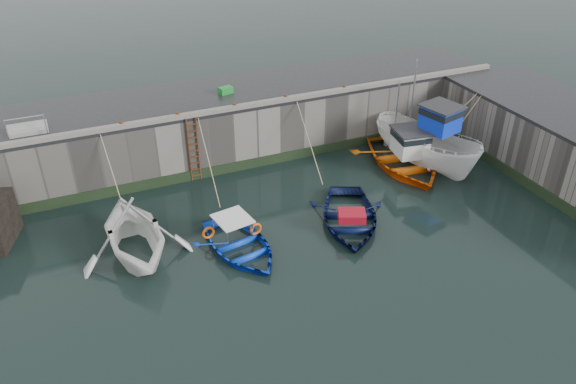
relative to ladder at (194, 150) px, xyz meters
name	(u,v)px	position (x,y,z in m)	size (l,w,h in m)	color
ground	(327,297)	(2.00, -9.91, -1.59)	(120.00, 120.00, 0.00)	black
quay_back	(219,124)	(2.00, 2.59, -0.09)	(30.00, 5.00, 3.00)	slate
road_back	(216,95)	(2.00, 2.59, 1.49)	(30.00, 5.00, 0.16)	black
kerb_back	(231,108)	(2.00, 0.24, 1.67)	(30.00, 0.30, 0.20)	slate
algae_back	(236,167)	(2.00, 0.05, -1.34)	(30.00, 0.08, 0.50)	black
algae_right	(536,189)	(13.96, -7.41, -1.34)	(0.08, 15.00, 0.50)	black
ladder	(194,150)	(0.00, 0.00, 0.00)	(0.51, 0.08, 3.20)	#3F1E0F
boat_near_white	(137,255)	(-3.71, -4.77, -1.59)	(4.47, 5.18, 2.73)	white
boat_near_white_rope	(122,208)	(-3.71, -1.09, -1.59)	(0.04, 3.51, 3.10)	tan
boat_near_blue	(240,250)	(0.09, -6.05, -1.59)	(3.15, 4.41, 0.91)	blue
boat_near_blue_rope	(209,197)	(0.09, -1.73, -1.59)	(0.04, 4.47, 3.10)	tan
boat_near_navy	(349,222)	(4.95, -6.09, -1.59)	(3.48, 4.87, 1.01)	#09113A
boat_near_navy_rope	(306,176)	(4.95, -1.75, -1.59)	(0.04, 4.50, 3.10)	tan
boat_far_white	(427,146)	(10.92, -3.09, -0.56)	(3.86, 6.70, 5.44)	white
boat_far_orange	(403,158)	(9.89, -2.65, -1.19)	(5.20, 6.65, 4.26)	orange
fish_crate	(226,90)	(2.42, 2.35, 1.73)	(0.66, 0.41, 0.33)	#178029
railing	(28,129)	(-6.75, 1.33, 1.77)	(1.60, 1.05, 1.00)	#A5A8AD
bollard_a	(121,124)	(-3.00, 0.34, 1.71)	(0.18, 0.18, 0.28)	#3F1E0F
bollard_b	(178,115)	(-0.50, 0.34, 1.71)	(0.18, 0.18, 0.28)	#3F1E0F
bollard_c	(235,106)	(2.20, 0.34, 1.71)	(0.18, 0.18, 0.28)	#3F1E0F
bollard_d	(286,98)	(4.80, 0.34, 1.71)	(0.18, 0.18, 0.28)	#3F1E0F
bollard_e	(344,88)	(8.00, 0.34, 1.71)	(0.18, 0.18, 0.28)	#3F1E0F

